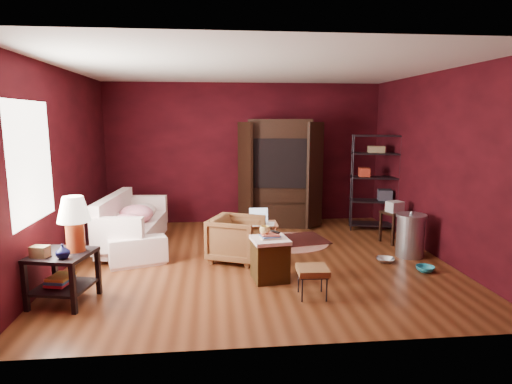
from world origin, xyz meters
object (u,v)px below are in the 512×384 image
side_table (68,239)px  wire_shelving (375,178)px  armchair (237,236)px  laptop_desk (259,226)px  tv_armoire (280,171)px  sofa (130,224)px  hamper (270,258)px

side_table → wire_shelving: 5.49m
armchair → laptop_desk: 0.53m
armchair → wire_shelving: size_ratio=0.41×
laptop_desk → wire_shelving: wire_shelving is taller
laptop_desk → wire_shelving: 2.69m
armchair → tv_armoire: size_ratio=0.35×
sofa → tv_armoire: bearing=-81.1°
tv_armoire → sofa: bearing=-143.5°
hamper → armchair: bearing=115.3°
side_table → hamper: 2.45m
hamper → side_table: bearing=-170.1°
armchair → side_table: 2.37m
armchair → side_table: (-1.99, -1.25, 0.37)m
side_table → tv_armoire: 4.47m
armchair → tv_armoire: tv_armoire is taller
sofa → hamper: size_ratio=3.23×
armchair → wire_shelving: 3.21m
laptop_desk → wire_shelving: size_ratio=0.38×
armchair → tv_armoire: (0.98, 2.08, 0.72)m
laptop_desk → tv_armoire: tv_armoire is taller
tv_armoire → side_table: bearing=-121.3°
armchair → sofa: bearing=88.9°
armchair → laptop_desk: bearing=-22.2°
sofa → hamper: (2.08, -1.60, -0.11)m
sofa → wire_shelving: size_ratio=1.16×
side_table → laptop_desk: (2.37, 1.62, -0.31)m
hamper → wire_shelving: 3.42m
tv_armoire → hamper: bearing=-91.0°
side_table → armchair: bearing=32.1°
armchair → laptop_desk: (0.38, 0.37, 0.06)m
sofa → armchair: sofa is taller
wire_shelving → sofa: bearing=-155.7°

